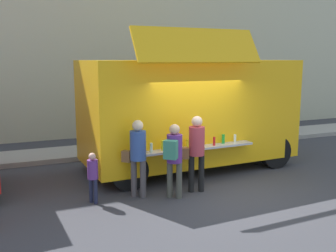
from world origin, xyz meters
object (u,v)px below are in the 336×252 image
at_px(food_truck_main, 190,110).
at_px(customer_rear_waiting, 137,152).
at_px(customer_front_ordering, 196,147).
at_px(child_near_queue, 93,173).
at_px(trash_bin, 262,127).
at_px(customer_mid_with_backpack, 174,154).

distance_m(food_truck_main, customer_rear_waiting, 2.75).
distance_m(customer_front_ordering, child_near_queue, 2.36).
bearing_deg(food_truck_main, trash_bin, 26.48).
distance_m(food_truck_main, customer_front_ordering, 2.10).
height_order(trash_bin, customer_rear_waiting, customer_rear_waiting).
bearing_deg(customer_rear_waiting, trash_bin, -11.94).
distance_m(customer_front_ordering, customer_rear_waiting, 1.35).
bearing_deg(customer_front_ordering, trash_bin, -33.58).
bearing_deg(customer_front_ordering, customer_mid_with_backpack, 124.30).
xyz_separation_m(trash_bin, customer_front_ordering, (-4.92, -4.20, 0.56)).
bearing_deg(customer_rear_waiting, customer_front_ordering, -52.62).
bearing_deg(customer_rear_waiting, child_near_queue, 135.28).
xyz_separation_m(trash_bin, customer_mid_with_backpack, (-5.56, -4.41, 0.52)).
bearing_deg(customer_rear_waiting, customer_mid_with_backpack, -74.52).
relative_size(customer_mid_with_backpack, customer_rear_waiting, 0.95).
relative_size(customer_front_ordering, customer_mid_with_backpack, 1.07).
bearing_deg(trash_bin, child_near_queue, -151.06).
xyz_separation_m(food_truck_main, customer_rear_waiting, (-2.08, -1.69, -0.60)).
xyz_separation_m(customer_front_ordering, customer_mid_with_backpack, (-0.64, -0.21, -0.04)).
relative_size(customer_front_ordering, customer_rear_waiting, 1.02).
height_order(customer_rear_waiting, child_near_queue, customer_rear_waiting).
height_order(trash_bin, customer_mid_with_backpack, customer_mid_with_backpack).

